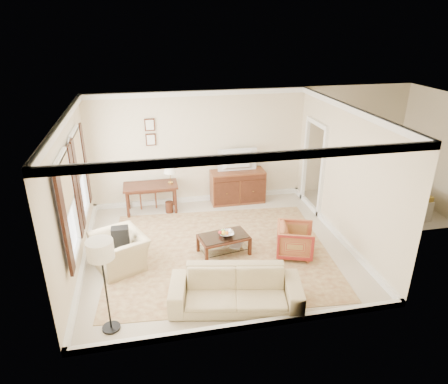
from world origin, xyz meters
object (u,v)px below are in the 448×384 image
object	(u,v)px
sideboard	(238,187)
sofa	(236,284)
coffee_table	(224,240)
striped_armchair	(295,239)
tv	(238,154)
club_armchair	(119,246)
writing_desk	(151,189)

from	to	relation	value
sideboard	sofa	world-z (taller)	sideboard
coffee_table	striped_armchair	distance (m)	1.46
tv	striped_armchair	xyz separation A→B (m)	(0.54, -2.76, -0.97)
tv	sofa	bearing A→B (deg)	76.11
coffee_table	sofa	distance (m)	1.65
sideboard	club_armchair	bearing A→B (deg)	-139.99
writing_desk	sideboard	xyz separation A→B (m)	(2.24, 0.13, -0.18)
coffee_table	club_armchair	bearing A→B (deg)	-179.33
club_armchair	sofa	distance (m)	2.52
coffee_table	club_armchair	distance (m)	2.07
sofa	striped_armchair	bearing A→B (deg)	51.25
striped_armchair	club_armchair	world-z (taller)	club_armchair
writing_desk	striped_armchair	world-z (taller)	striped_armchair
striped_armchair	sofa	world-z (taller)	sofa
coffee_table	sofa	size ratio (longest dim) A/B	0.50
striped_armchair	sofa	size ratio (longest dim) A/B	0.34
sideboard	tv	xyz separation A→B (m)	(0.00, -0.02, 0.91)
sideboard	coffee_table	bearing A→B (deg)	-109.67
writing_desk	sofa	world-z (taller)	sofa
striped_armchair	tv	bearing A→B (deg)	30.31
club_armchair	sofa	bearing A→B (deg)	25.96
coffee_table	sofa	world-z (taller)	sofa
writing_desk	club_armchair	size ratio (longest dim) A/B	1.28
club_armchair	tv	bearing A→B (deg)	105.64
club_armchair	striped_armchair	bearing A→B (deg)	60.71
tv	writing_desk	bearing A→B (deg)	2.81
striped_armchair	sideboard	bearing A→B (deg)	30.23
coffee_table	tv	bearing A→B (deg)	70.18
writing_desk	striped_armchair	xyz separation A→B (m)	(2.79, -2.65, -0.24)
sideboard	tv	distance (m)	0.91
striped_armchair	sofa	distance (m)	2.02
writing_desk	club_armchair	distance (m)	2.44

